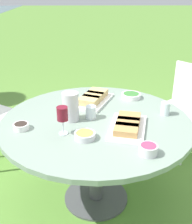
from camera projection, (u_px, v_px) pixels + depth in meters
name	position (u px, v px, depth m)	size (l,w,h in m)	color
ground_plane	(96.00, 198.00, 2.33)	(40.00, 40.00, 0.00)	#5B8C38
dining_table	(96.00, 131.00, 2.06)	(1.37, 1.37, 0.73)	#4C4C51
chair_near_left	(185.00, 102.00, 2.81)	(0.61, 0.61, 0.89)	white
water_pitcher	(71.00, 107.00, 1.97)	(0.13, 0.12, 0.21)	silver
wine_glass	(62.00, 115.00, 1.77)	(0.07, 0.07, 0.19)	silver
platter_bread_main	(128.00, 125.00, 1.88)	(0.43, 0.31, 0.06)	white
platter_charcuterie	(93.00, 98.00, 2.30)	(0.45, 0.36, 0.07)	white
bowl_fries	(85.00, 135.00, 1.77)	(0.14, 0.14, 0.04)	silver
bowl_salad	(131.00, 95.00, 2.38)	(0.16, 0.16, 0.04)	white
bowl_olives	(21.00, 126.00, 1.88)	(0.11, 0.11, 0.04)	white
bowl_dip_red	(148.00, 149.00, 1.60)	(0.11, 0.11, 0.06)	silver
cup_water_near	(91.00, 112.00, 2.02)	(0.08, 0.08, 0.09)	silver
cup_water_far	(165.00, 109.00, 2.07)	(0.07, 0.07, 0.10)	silver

